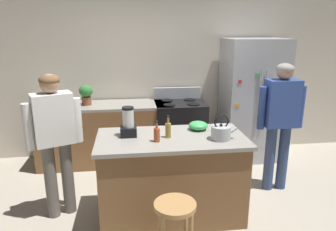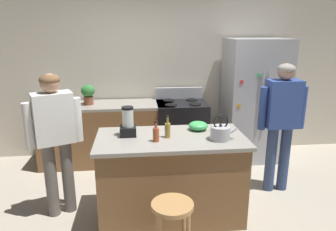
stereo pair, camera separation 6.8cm
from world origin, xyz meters
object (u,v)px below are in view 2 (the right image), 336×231
Objects in this scene: person_by_sink_right at (282,116)px; potted_plant at (88,93)px; bar_stool at (172,218)px; bottle_vinegar at (168,130)px; mixing_bowl at (198,126)px; tea_kettle at (220,132)px; refrigerator at (254,100)px; blender_appliance at (128,124)px; stove_range at (181,131)px; kitchen_island at (171,177)px; person_by_island_left at (55,132)px; bottle_cooking_sauce at (156,134)px.

potted_plant is at bearing 155.78° from person_by_sink_right.
bottle_vinegar reaches higher than bar_stool.
tea_kettle is at bearing -64.12° from mixing_bowl.
blender_appliance is (-1.92, -1.41, 0.12)m from refrigerator.
bar_stool is 2.61m from potted_plant.
stove_range is at bearing 95.43° from tea_kettle.
bar_stool is (-1.49, -1.23, -0.50)m from person_by_sink_right.
kitchen_island is 0.75m from blender_appliance.
kitchen_island is 7.35× the size of mixing_bowl.
person_by_sink_right is 1.09m from tea_kettle.
blender_appliance reaches higher than potted_plant.
potted_plant is at bearing 132.66° from tea_kettle.
person_by_island_left is at bearing -178.95° from mixing_bowl.
person_by_sink_right reaches higher than potted_plant.
bar_stool is 1.12m from blender_appliance.
potted_plant is 2.29m from tea_kettle.
person_by_sink_right is at bearing 12.10° from mixing_bowl.
person_by_island_left is at bearing -153.86° from refrigerator.
tea_kettle is (0.16, -0.34, 0.03)m from mixing_bowl.
bottle_cooking_sauce reaches higher than bar_stool.
potted_plant is at bearing 135.87° from mixing_bowl.
tea_kettle reaches higher than bottle_vinegar.
refrigerator is 1.07m from person_by_sink_right.
refrigerator reaches higher than tea_kettle.
bottle_cooking_sauce is at bearing -147.06° from mixing_bowl.
stove_range is 4.69× the size of bottle_vinegar.
bottle_cooking_sauce is 0.92× the size of bottle_vinegar.
bottle_vinegar is at bearing 87.10° from bar_stool.
tea_kettle reaches higher than stove_range.
bottle_vinegar is 0.86× the size of tea_kettle.
stove_range is 3.69× the size of potted_plant.
person_by_island_left is at bearing 171.88° from kitchen_island.
stove_range is 1.41m from mixing_bowl.
refrigerator is at bearing 36.18° from blender_appliance.
mixing_bowl is (-1.09, -0.23, -0.01)m from person_by_sink_right.
person_by_sink_right is 1.11m from mixing_bowl.
tea_kettle reaches higher than mixing_bowl.
potted_plant is at bearing 83.10° from person_by_island_left.
potted_plant is at bearing 124.32° from kitchen_island.
bottle_vinegar is 1.10× the size of mixing_bowl.
tea_kettle is (-0.92, -0.57, 0.02)m from person_by_sink_right.
person_by_island_left is 7.43× the size of mixing_bowl.
kitchen_island is 0.55m from bottle_vinegar.
person_by_sink_right reaches higher than stove_range.
stove_range is at bearing 77.57° from kitchen_island.
stove_range reaches higher than kitchen_island.
mixing_bowl is (0.78, 0.11, -0.08)m from blender_appliance.
mixing_bowl is at bearing -131.45° from refrigerator.
bottle_vinegar is (1.02, -1.56, -0.09)m from potted_plant.
bar_stool is at bearing -140.58° from person_by_sink_right.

